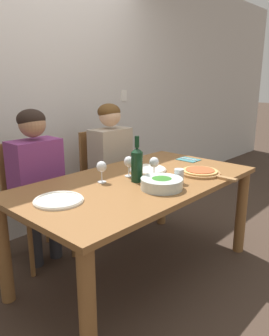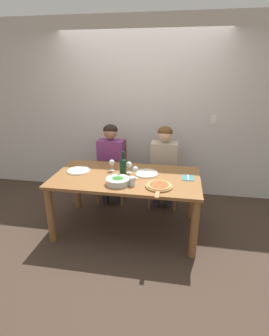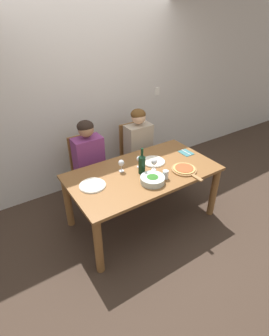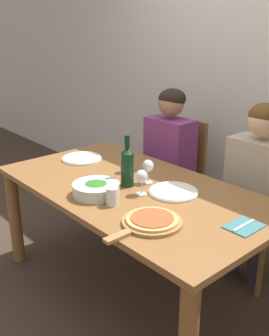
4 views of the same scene
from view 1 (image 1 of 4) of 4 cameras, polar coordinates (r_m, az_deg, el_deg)
ground_plane at (r=2.63m, az=0.59°, el=-17.61°), size 40.00×40.00×0.00m
back_wall at (r=3.17m, az=-16.60°, el=13.18°), size 10.00×0.06×2.70m
dining_table at (r=2.35m, az=0.63°, el=-4.70°), size 1.78×0.96×0.74m
chair_left at (r=2.78m, az=-17.47°, el=-4.95°), size 0.42×0.42×0.95m
chair_right at (r=3.22m, az=-5.32°, el=-1.56°), size 0.42×0.42×0.95m
person_woman at (r=2.61m, az=-16.58°, el=-0.86°), size 0.47×0.51×1.22m
person_man at (r=3.08m, az=-3.98°, el=2.10°), size 0.47×0.51×1.22m
wine_bottle at (r=2.25m, az=0.42°, el=0.77°), size 0.08×0.08×0.32m
broccoli_bowl at (r=2.12m, az=4.75°, el=-2.69°), size 0.27×0.27×0.08m
dinner_plate_left at (r=1.96m, az=-13.08°, el=-5.47°), size 0.29×0.29×0.02m
dinner_plate_right at (r=2.55m, az=2.30°, el=-0.24°), size 0.29×0.29×0.02m
pizza_on_board at (r=2.50m, az=11.50°, el=-0.74°), size 0.30×0.44×0.04m
wine_glass_left at (r=2.24m, az=-5.76°, el=0.04°), size 0.07×0.07×0.15m
wine_glass_right at (r=2.35m, az=3.44°, el=0.81°), size 0.07×0.07×0.15m
wine_glass_centre at (r=2.37m, az=-1.02°, el=0.95°), size 0.07×0.07×0.15m
water_tumbler at (r=2.24m, az=7.74°, el=-1.44°), size 0.07×0.07×0.10m
fork_on_napkin at (r=2.93m, az=9.39°, el=1.45°), size 0.14×0.18×0.01m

